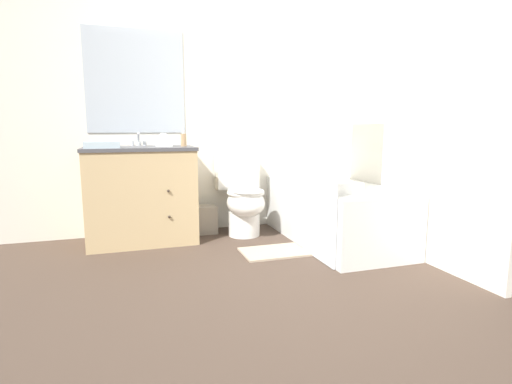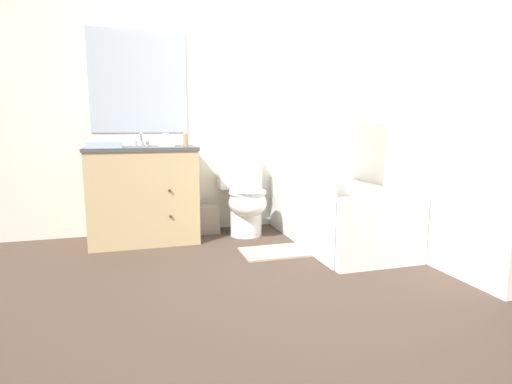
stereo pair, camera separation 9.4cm
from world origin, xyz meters
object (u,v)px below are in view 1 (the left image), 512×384
(bath_mat, at_px, (274,252))
(hand_towel_folded, at_px, (102,145))
(bathtub, at_px, (333,212))
(tissue_box, at_px, (164,141))
(sink_faucet, at_px, (139,142))
(toilet, at_px, (243,198))
(soap_dispenser, at_px, (184,139))
(bath_towel_folded, at_px, (341,188))
(vanity_cabinet, at_px, (142,194))
(wastebasket, at_px, (205,219))

(bath_mat, bearing_deg, hand_towel_folded, 159.17)
(bathtub, relative_size, tissue_box, 10.95)
(sink_faucet, distance_m, toilet, 1.09)
(sink_faucet, distance_m, bathtub, 1.88)
(hand_towel_folded, bearing_deg, soap_dispenser, 14.18)
(hand_towel_folded, height_order, bath_towel_folded, hand_towel_folded)
(toilet, bearing_deg, bath_towel_folded, -59.56)
(tissue_box, distance_m, bath_mat, 1.38)
(vanity_cabinet, xyz_separation_m, hand_towel_folded, (-0.29, -0.20, 0.44))
(sink_faucet, height_order, toilet, sink_faucet)
(wastebasket, bearing_deg, tissue_box, -163.04)
(toilet, height_order, soap_dispenser, soap_dispenser)
(soap_dispenser, distance_m, hand_towel_folded, 0.70)
(toilet, bearing_deg, soap_dispenser, 177.74)
(vanity_cabinet, xyz_separation_m, sink_faucet, (-0.00, 0.18, 0.45))
(bath_towel_folded, bearing_deg, soap_dispenser, 139.27)
(wastebasket, xyz_separation_m, soap_dispenser, (-0.21, -0.14, 0.78))
(hand_towel_folded, distance_m, bath_mat, 1.64)
(vanity_cabinet, height_order, bath_mat, vanity_cabinet)
(bath_towel_folded, relative_size, bath_mat, 0.52)
(sink_faucet, bearing_deg, wastebasket, -5.99)
(wastebasket, bearing_deg, sink_faucet, 174.01)
(vanity_cabinet, relative_size, hand_towel_folded, 3.44)
(bath_mat, bearing_deg, tissue_box, 139.02)
(vanity_cabinet, bearing_deg, tissue_box, -0.40)
(tissue_box, bearing_deg, toilet, -3.72)
(tissue_box, bearing_deg, wastebasket, 16.96)
(sink_faucet, xyz_separation_m, bath_towel_folded, (1.45, -1.13, -0.33))
(wastebasket, relative_size, tissue_box, 1.88)
(bathtub, relative_size, bath_towel_folded, 5.65)
(tissue_box, relative_size, bath_towel_folded, 0.52)
(bathtub, bearing_deg, soap_dispenser, 159.42)
(toilet, bearing_deg, hand_towel_folded, -173.02)
(vanity_cabinet, height_order, hand_towel_folded, hand_towel_folded)
(wastebasket, height_order, bath_towel_folded, bath_towel_folded)
(hand_towel_folded, bearing_deg, bathtub, -8.89)
(sink_faucet, bearing_deg, soap_dispenser, -27.92)
(sink_faucet, bearing_deg, vanity_cabinet, -90.00)
(vanity_cabinet, distance_m, soap_dispenser, 0.61)
(hand_towel_folded, bearing_deg, sink_faucet, 51.78)
(sink_faucet, relative_size, toilet, 0.19)
(wastebasket, xyz_separation_m, tissue_box, (-0.38, -0.12, 0.77))
(tissue_box, bearing_deg, bath_mat, -40.98)
(toilet, bearing_deg, vanity_cabinet, 177.03)
(sink_faucet, height_order, bath_mat, sink_faucet)
(toilet, bearing_deg, sink_faucet, 166.40)
(bathtub, bearing_deg, wastebasket, 149.77)
(sink_faucet, distance_m, bath_towel_folded, 1.87)
(vanity_cabinet, xyz_separation_m, soap_dispenser, (0.38, -0.03, 0.48))
(sink_faucet, height_order, tissue_box, sink_faucet)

